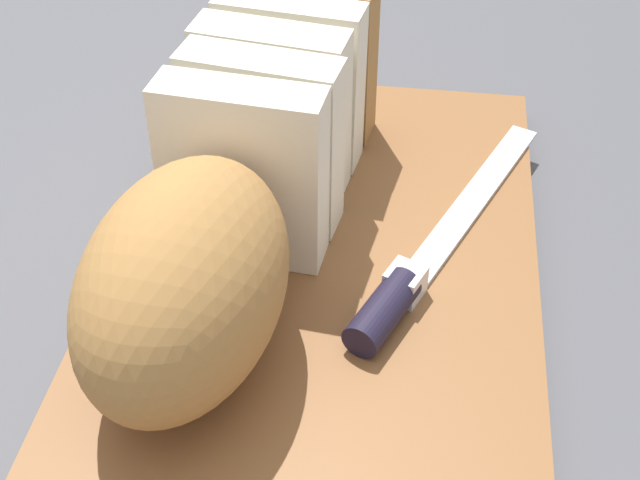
# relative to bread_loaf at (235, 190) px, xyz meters

# --- Properties ---
(ground_plane) EXTENTS (3.00, 3.00, 0.00)m
(ground_plane) POSITION_rel_bread_loaf_xyz_m (-0.01, -0.05, -0.07)
(ground_plane) COLOR #4C4C51
(cutting_board) EXTENTS (0.44, 0.26, 0.02)m
(cutting_board) POSITION_rel_bread_loaf_xyz_m (-0.01, -0.05, -0.06)
(cutting_board) COLOR brown
(cutting_board) RESTS_ON ground_plane
(bread_loaf) EXTENTS (0.33, 0.13, 0.11)m
(bread_loaf) POSITION_rel_bread_loaf_xyz_m (0.00, 0.00, 0.00)
(bread_loaf) COLOR #A8753D
(bread_loaf) RESTS_ON cutting_board
(bread_knife) EXTENTS (0.23, 0.11, 0.02)m
(bread_knife) POSITION_rel_bread_loaf_xyz_m (-0.01, -0.10, -0.05)
(bread_knife) COLOR silver
(bread_knife) RESTS_ON cutting_board
(crumb_near_knife) EXTENTS (0.00, 0.00, 0.00)m
(crumb_near_knife) POSITION_rel_bread_loaf_xyz_m (0.02, -0.03, -0.05)
(crumb_near_knife) COLOR #996633
(crumb_near_knife) RESTS_ON cutting_board
(crumb_near_loaf) EXTENTS (0.01, 0.01, 0.01)m
(crumb_near_loaf) POSITION_rel_bread_loaf_xyz_m (-0.02, -0.02, -0.05)
(crumb_near_loaf) COLOR #996633
(crumb_near_loaf) RESTS_ON cutting_board
(crumb_stray_left) EXTENTS (0.00, 0.00, 0.00)m
(crumb_stray_left) POSITION_rel_bread_loaf_xyz_m (0.05, -0.00, -0.05)
(crumb_stray_left) COLOR #996633
(crumb_stray_left) RESTS_ON cutting_board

